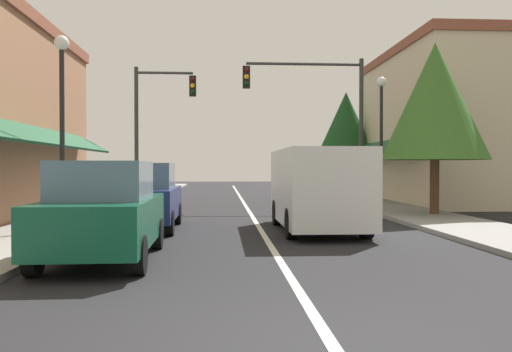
% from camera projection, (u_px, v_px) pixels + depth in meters
% --- Properties ---
extents(ground_plane, '(80.00, 80.00, 0.00)m').
position_uv_depth(ground_plane, '(246.00, 207.00, 22.73)').
color(ground_plane, black).
extents(sidewalk_left, '(2.60, 56.00, 0.12)m').
position_uv_depth(sidewalk_left, '(113.00, 206.00, 22.38)').
color(sidewalk_left, gray).
rests_on(sidewalk_left, ground).
extents(sidewalk_right, '(2.60, 56.00, 0.12)m').
position_uv_depth(sidewalk_right, '(376.00, 205.00, 23.08)').
color(sidewalk_right, gray).
rests_on(sidewalk_right, ground).
extents(lane_center_stripe, '(0.14, 52.00, 0.01)m').
position_uv_depth(lane_center_stripe, '(246.00, 207.00, 22.73)').
color(lane_center_stripe, silver).
rests_on(lane_center_stripe, ground).
extents(storefront_right_block, '(6.57, 10.20, 7.13)m').
position_uv_depth(storefront_right_block, '(447.00, 126.00, 25.26)').
color(storefront_right_block, beige).
rests_on(storefront_right_block, ground).
extents(parked_car_nearest_left, '(1.83, 4.12, 1.77)m').
position_uv_depth(parked_car_nearest_left, '(104.00, 212.00, 9.60)').
color(parked_car_nearest_left, '#0F4C33').
rests_on(parked_car_nearest_left, ground).
extents(parked_car_second_left, '(1.81, 4.12, 1.77)m').
position_uv_depth(parked_car_second_left, '(144.00, 197.00, 14.41)').
color(parked_car_second_left, navy).
rests_on(parked_car_second_left, ground).
extents(van_in_lane, '(2.01, 5.18, 2.12)m').
position_uv_depth(van_in_lane, '(317.00, 187.00, 14.18)').
color(van_in_lane, silver).
rests_on(van_in_lane, ground).
extents(traffic_signal_mast_arm, '(5.06, 0.50, 6.19)m').
position_uv_depth(traffic_signal_mast_arm, '(322.00, 106.00, 22.56)').
color(traffic_signal_mast_arm, '#333333').
rests_on(traffic_signal_mast_arm, ground).
extents(traffic_signal_left_corner, '(2.74, 0.50, 6.10)m').
position_uv_depth(traffic_signal_left_corner, '(155.00, 115.00, 24.09)').
color(traffic_signal_left_corner, '#333333').
rests_on(traffic_signal_left_corner, ground).
extents(street_lamp_left_near, '(0.36, 0.36, 4.90)m').
position_uv_depth(street_lamp_left_near, '(62.00, 101.00, 13.37)').
color(street_lamp_left_near, black).
rests_on(street_lamp_left_near, ground).
extents(street_lamp_right_mid, '(0.36, 0.36, 4.99)m').
position_uv_depth(street_lamp_right_mid, '(381.00, 122.00, 20.06)').
color(street_lamp_right_mid, black).
rests_on(street_lamp_right_mid, ground).
extents(tree_right_near, '(3.52, 3.52, 5.79)m').
position_uv_depth(tree_right_near, '(435.00, 102.00, 18.00)').
color(tree_right_near, '#4C331E').
rests_on(tree_right_near, ground).
extents(tree_right_far, '(3.36, 3.36, 5.82)m').
position_uv_depth(tree_right_far, '(346.00, 126.00, 30.08)').
color(tree_right_far, '#4C331E').
rests_on(tree_right_far, ground).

